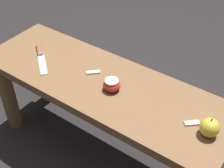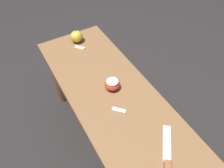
{
  "view_description": "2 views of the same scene",
  "coord_description": "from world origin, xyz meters",
  "px_view_note": "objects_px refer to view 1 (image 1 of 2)",
  "views": [
    {
      "loc": [
        0.64,
        -0.83,
        1.35
      ],
      "look_at": [
        0.07,
        -0.02,
        0.51
      ],
      "focal_mm": 50.0,
      "sensor_mm": 36.0,
      "label": 1
    },
    {
      "loc": [
        -0.53,
        0.33,
        1.3
      ],
      "look_at": [
        0.07,
        -0.02,
        0.51
      ],
      "focal_mm": 35.0,
      "sensor_mm": 36.0,
      "label": 2
    }
  ],
  "objects_px": {
    "knife": "(40,53)",
    "apple_whole": "(209,127)",
    "wooden_bench": "(101,99)",
    "apple_cut": "(112,85)"
  },
  "relations": [
    {
      "from": "knife",
      "to": "apple_whole",
      "type": "distance_m",
      "value": 0.85
    },
    {
      "from": "apple_whole",
      "to": "apple_cut",
      "type": "height_order",
      "value": "apple_whole"
    },
    {
      "from": "apple_whole",
      "to": "apple_cut",
      "type": "xyz_separation_m",
      "value": [
        -0.42,
        0.0,
        -0.01
      ]
    },
    {
      "from": "wooden_bench",
      "to": "apple_cut",
      "type": "bearing_deg",
      "value": -15.42
    },
    {
      "from": "wooden_bench",
      "to": "apple_cut",
      "type": "height_order",
      "value": "apple_cut"
    },
    {
      "from": "apple_whole",
      "to": "knife",
      "type": "bearing_deg",
      "value": 179.3
    },
    {
      "from": "knife",
      "to": "apple_whole",
      "type": "height_order",
      "value": "apple_whole"
    },
    {
      "from": "knife",
      "to": "apple_whole",
      "type": "relative_size",
      "value": 2.63
    },
    {
      "from": "wooden_bench",
      "to": "apple_whole",
      "type": "distance_m",
      "value": 0.52
    },
    {
      "from": "wooden_bench",
      "to": "knife",
      "type": "height_order",
      "value": "knife"
    }
  ]
}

